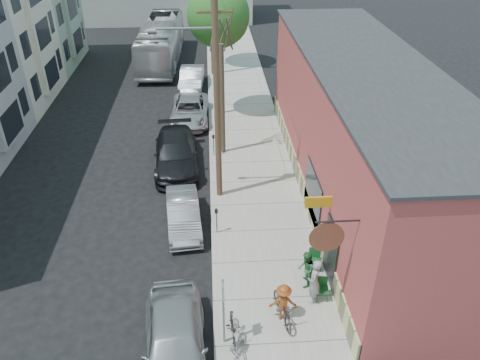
{
  "coord_description": "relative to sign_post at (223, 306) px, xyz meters",
  "views": [
    {
      "loc": [
        2.19,
        -14.07,
        12.94
      ],
      "look_at": [
        3.39,
        4.04,
        1.5
      ],
      "focal_mm": 35.0,
      "sensor_mm": 36.0,
      "label": 1
    }
  ],
  "objects": [
    {
      "name": "patio_chair_a",
      "position": [
        3.68,
        3.23,
        -1.24
      ],
      "size": [
        0.65,
        0.65,
        0.88
      ],
      "primitive_type": null,
      "rotation": [
        0.0,
        0.0,
        -0.39
      ],
      "color": "#14471F",
      "rests_on": "sidewalk"
    },
    {
      "name": "bus",
      "position": [
        -4.23,
        29.95,
        -0.13
      ],
      "size": [
        3.32,
        12.35,
        3.41
      ],
      "primitive_type": "imported",
      "rotation": [
        0.0,
        0.0,
        -0.04
      ],
      "color": "silver",
      "rests_on": "ground"
    },
    {
      "name": "sign_post",
      "position": [
        0.0,
        0.0,
        0.0
      ],
      "size": [
        0.07,
        0.45,
        2.8
      ],
      "color": "slate",
      "rests_on": "sidewalk"
    },
    {
      "name": "ground",
      "position": [
        -2.35,
        3.81,
        -1.83
      ],
      "size": [
        120.0,
        120.0,
        0.0
      ],
      "primitive_type": "plane",
      "color": "black"
    },
    {
      "name": "tree_leafy_mid",
      "position": [
        0.45,
        18.44,
        4.55
      ],
      "size": [
        3.75,
        3.75,
        8.13
      ],
      "color": "#44392C",
      "rests_on": "sidewalk"
    },
    {
      "name": "parking_meter_far",
      "position": [
        -0.1,
        12.7,
        -0.85
      ],
      "size": [
        0.14,
        0.14,
        1.24
      ],
      "color": "slate",
      "rests_on": "sidewalk"
    },
    {
      "name": "cyclist",
      "position": [
        2.06,
        0.88,
        -0.94
      ],
      "size": [
        0.98,
        0.6,
        1.48
      ],
      "primitive_type": "imported",
      "rotation": [
        0.0,
        0.0,
        3.09
      ],
      "color": "brown",
      "rests_on": "sidewalk"
    },
    {
      "name": "cyclist_bike",
      "position": [
        2.06,
        0.88,
        -1.2
      ],
      "size": [
        0.96,
        1.93,
        0.97
      ],
      "primitive_type": "imported",
      "rotation": [
        0.0,
        0.0,
        0.18
      ],
      "color": "black",
      "rests_on": "sidewalk"
    },
    {
      "name": "parking_meter_near",
      "position": [
        -0.1,
        5.78,
        -0.85
      ],
      "size": [
        0.14,
        0.14,
        1.24
      ],
      "color": "slate",
      "rests_on": "sidewalk"
    },
    {
      "name": "parked_bike_b",
      "position": [
        0.4,
        -0.65,
        -1.19
      ],
      "size": [
        0.8,
        1.93,
        0.99
      ],
      "primitive_type": "imported",
      "rotation": [
        0.0,
        0.0,
        -0.08
      ],
      "color": "gray",
      "rests_on": "sidewalk"
    },
    {
      "name": "utility_pole_far",
      "position": [
        0.1,
        26.17,
        3.51
      ],
      "size": [
        1.8,
        0.28,
        10.0
      ],
      "color": "#503A28",
      "rests_on": "sidewalk"
    },
    {
      "name": "utility_pole_near",
      "position": [
        0.04,
        8.74,
        3.58
      ],
      "size": [
        3.57,
        0.28,
        10.0
      ],
      "color": "#503A28",
      "rests_on": "sidewalk"
    },
    {
      "name": "car_0",
      "position": [
        -1.55,
        -0.52,
        -0.99
      ],
      "size": [
        2.38,
        5.09,
        1.69
      ],
      "primitive_type": "imported",
      "rotation": [
        0.0,
        0.0,
        0.08
      ],
      "color": "#939599",
      "rests_on": "ground"
    },
    {
      "name": "patron_green",
      "position": [
        3.13,
        2.4,
        -0.92
      ],
      "size": [
        0.72,
        0.85,
        1.52
      ],
      "primitive_type": "imported",
      "rotation": [
        0.0,
        0.0,
        -1.78
      ],
      "color": "#286433",
      "rests_on": "sidewalk"
    },
    {
      "name": "car_3",
      "position": [
        -1.55,
        17.67,
        -1.13
      ],
      "size": [
        2.46,
        5.14,
        1.41
      ],
      "primitive_type": "imported",
      "rotation": [
        0.0,
        0.0,
        -0.02
      ],
      "color": "#A1A3A9",
      "rests_on": "ground"
    },
    {
      "name": "car_1",
      "position": [
        -1.55,
        6.53,
        -1.17
      ],
      "size": [
        1.78,
        4.13,
        1.32
      ],
      "primitive_type": "imported",
      "rotation": [
        0.0,
        0.0,
        0.1
      ],
      "color": "#95969C",
      "rests_on": "ground"
    },
    {
      "name": "tree_bare",
      "position": [
        0.45,
        13.1,
        1.38
      ],
      "size": [
        0.24,
        0.24,
        6.12
      ],
      "color": "#44392C",
      "rests_on": "sidewalk"
    },
    {
      "name": "patron_grey",
      "position": [
        3.26,
        1.6,
        -0.75
      ],
      "size": [
        0.65,
        0.79,
        1.87
      ],
      "primitive_type": "imported",
      "rotation": [
        0.0,
        0.0,
        -1.91
      ],
      "color": "gray",
      "rests_on": "sidewalk"
    },
    {
      "name": "parked_bike_a",
      "position": [
        0.29,
        0.14,
        -1.22
      ],
      "size": [
        0.52,
        1.56,
        0.92
      ],
      "primitive_type": "imported",
      "rotation": [
        0.0,
        0.0,
        0.05
      ],
      "color": "black",
      "rests_on": "sidewalk"
    },
    {
      "name": "sidewalk",
      "position": [
        1.9,
        14.81,
        -1.76
      ],
      "size": [
        4.5,
        58.0,
        0.15
      ],
      "primitive_type": "cube",
      "color": "#9D9A91",
      "rests_on": "ground"
    },
    {
      "name": "patio_chair_b",
      "position": [
        3.6,
        1.67,
        -1.24
      ],
      "size": [
        0.56,
        0.56,
        0.88
      ],
      "primitive_type": null,
      "rotation": [
        0.0,
        0.0,
        -0.13
      ],
      "color": "#14471F",
      "rests_on": "sidewalk"
    },
    {
      "name": "car_4",
      "position": [
        -1.55,
        23.41,
        -1.06
      ],
      "size": [
        1.86,
        4.74,
        1.54
      ],
      "primitive_type": "imported",
      "rotation": [
        0.0,
        0.0,
        -0.05
      ],
      "color": "gray",
      "rests_on": "ground"
    },
    {
      "name": "car_2",
      "position": [
        -2.12,
        11.83,
        -1.02
      ],
      "size": [
        2.62,
        5.73,
        1.62
      ],
      "primitive_type": "imported",
      "rotation": [
        0.0,
        0.0,
        0.06
      ],
      "color": "black",
      "rests_on": "ground"
    },
    {
      "name": "cafe_building",
      "position": [
        6.64,
        8.8,
        1.47
      ],
      "size": [
        6.6,
        20.2,
        6.61
      ],
      "color": "#A13C3B",
      "rests_on": "ground"
    }
  ]
}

